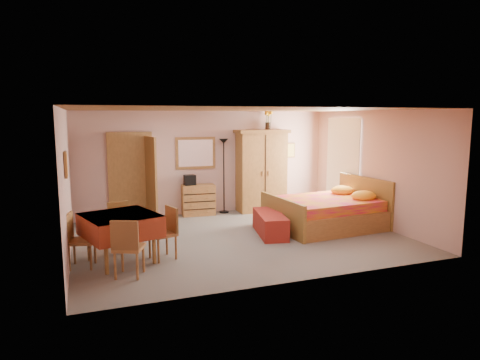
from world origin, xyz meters
name	(u,v)px	position (x,y,z in m)	size (l,w,h in m)	color
floor	(240,238)	(0.00, 0.00, 0.00)	(6.50, 6.50, 0.00)	slate
ceiling	(241,109)	(0.00, 0.00, 2.60)	(6.50, 6.50, 0.00)	brown
wall_back	(206,162)	(0.00, 2.50, 1.30)	(6.50, 0.10, 2.60)	tan
wall_front	(300,197)	(0.00, -2.50, 1.30)	(6.50, 0.10, 2.60)	tan
wall_left	(66,184)	(-3.25, 0.00, 1.30)	(0.10, 5.00, 2.60)	tan
wall_right	(375,168)	(3.25, 0.00, 1.30)	(0.10, 5.00, 2.60)	tan
doorway	(131,177)	(-1.90, 2.47, 1.02)	(1.06, 0.12, 2.15)	#9E6B35
window	(343,157)	(3.21, 1.20, 1.45)	(0.08, 1.40, 1.95)	white
picture_left	(66,165)	(-3.22, -0.60, 1.70)	(0.04, 0.32, 0.42)	orange
picture_back	(290,150)	(2.35, 2.47, 1.55)	(0.30, 0.04, 0.40)	#D8BF59
chest_of_drawers	(198,200)	(-0.28, 2.28, 0.38)	(0.82, 0.41, 0.77)	#AA7039
wall_mirror	(196,153)	(-0.28, 2.49, 1.55)	(1.02, 0.05, 0.81)	white
stereo	(190,180)	(-0.49, 2.32, 0.90)	(0.27, 0.20, 0.25)	black
floor_lamp	(224,176)	(0.41, 2.32, 0.95)	(0.24, 0.24, 1.90)	black
wardrobe	(261,171)	(1.39, 2.20, 1.06)	(1.36, 0.70, 2.13)	#9C6B35
sunflower_vase	(268,120)	(1.61, 2.28, 2.38)	(0.21, 0.21, 0.51)	yellow
bed	(325,204)	(2.06, 0.12, 0.54)	(2.32, 1.83, 1.08)	#D2144F
bench	(270,224)	(0.67, 0.02, 0.23)	(0.50, 1.36, 0.45)	maroon
dining_table	(121,238)	(-2.42, -0.68, 0.41)	(1.13, 1.13, 0.83)	maroon
chair_south	(129,247)	(-2.36, -1.39, 0.46)	(0.42, 0.42, 0.93)	#A46937
chair_north	(121,226)	(-2.35, 0.07, 0.44)	(0.40, 0.40, 0.87)	#A56C38
chair_west	(82,240)	(-3.05, -0.72, 0.46)	(0.41, 0.41, 0.91)	#945C32
chair_east	(162,233)	(-1.73, -0.76, 0.45)	(0.41, 0.41, 0.91)	#975E33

